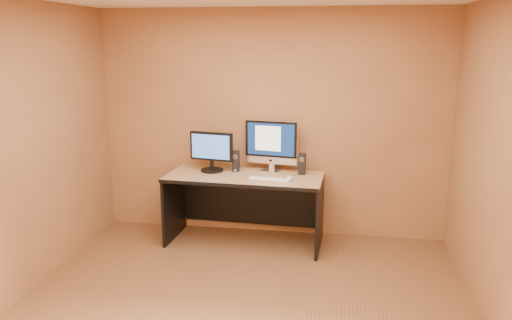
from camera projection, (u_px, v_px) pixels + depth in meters
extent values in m
plane|color=brown|center=(240.00, 318.00, 4.12)|extent=(4.00, 4.00, 0.00)
cube|color=silver|center=(269.00, 180.00, 5.29)|extent=(0.47, 0.18, 0.02)
ellipsoid|color=white|center=(290.00, 178.00, 5.32)|extent=(0.07, 0.12, 0.04)
cylinder|color=black|center=(274.00, 168.00, 5.77)|extent=(0.08, 0.23, 0.01)
cylinder|color=black|center=(268.00, 168.00, 5.79)|extent=(0.08, 0.18, 0.01)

